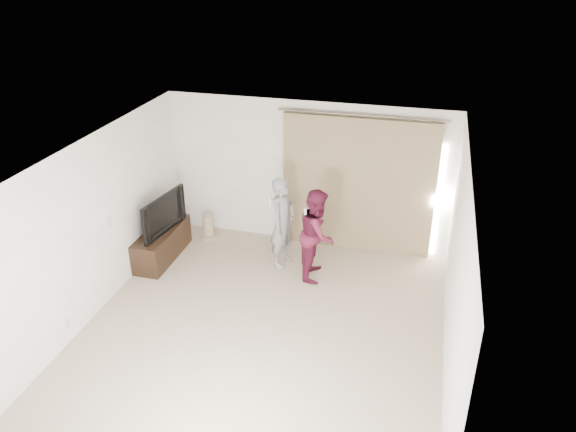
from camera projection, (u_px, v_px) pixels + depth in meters
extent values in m
plane|color=#BAA88B|center=(263.00, 330.00, 7.99)|extent=(5.50, 5.50, 0.00)
cube|color=white|center=(307.00, 174.00, 9.79)|extent=(5.00, 0.04, 2.60)
cube|color=white|center=(93.00, 228.00, 7.98)|extent=(0.04, 5.50, 2.60)
cube|color=silver|center=(110.00, 222.00, 8.36)|extent=(0.02, 0.08, 0.12)
cube|color=silver|center=(69.00, 323.00, 7.64)|extent=(0.02, 0.08, 0.12)
cube|color=white|center=(258.00, 158.00, 6.83)|extent=(5.00, 5.50, 0.01)
cube|color=tan|center=(358.00, 186.00, 9.57)|extent=(2.60, 0.10, 2.40)
cylinder|color=#716252|center=(362.00, 115.00, 9.01)|extent=(2.80, 0.03, 0.03)
cube|color=white|center=(438.00, 202.00, 9.36)|extent=(0.08, 0.04, 2.00)
cube|color=black|center=(162.00, 244.00, 9.67)|extent=(0.48, 1.38, 0.53)
imported|color=black|center=(158.00, 213.00, 9.41)|extent=(0.33, 1.16, 0.66)
cylinder|color=tan|center=(209.00, 236.00, 10.42)|extent=(0.35, 0.35, 0.06)
cylinder|color=tan|center=(208.00, 225.00, 10.32)|extent=(0.19, 0.19, 0.41)
imported|color=gray|center=(283.00, 223.00, 9.26)|extent=(0.51, 0.65, 1.57)
cube|color=silver|center=(270.00, 201.00, 9.03)|extent=(0.04, 0.04, 0.14)
cube|color=silver|center=(274.00, 201.00, 9.26)|extent=(0.05, 0.05, 0.09)
imported|color=#56152C|center=(317.00, 234.00, 8.95)|extent=(0.62, 0.77, 1.52)
cube|color=silver|center=(305.00, 212.00, 8.73)|extent=(0.04, 0.04, 0.14)
cube|color=silver|center=(308.00, 212.00, 8.96)|extent=(0.05, 0.05, 0.09)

